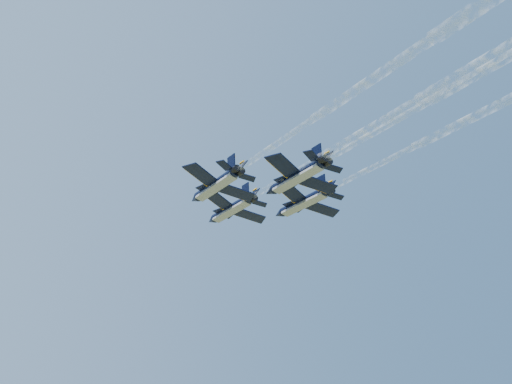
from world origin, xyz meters
TOP-DOWN VIEW (x-y plane):
  - jet_lead at (3.62, 13.64)m, footprint 14.23×18.91m
  - jet_left at (-6.54, 3.76)m, footprint 14.23×18.91m
  - jet_right at (12.65, 1.48)m, footprint 14.23×18.91m
  - jet_slot at (2.61, -8.26)m, footprint 14.23×18.91m

SIDE VIEW (x-z plane):
  - jet_lead at x=3.62m, z-range 104.40..109.72m
  - jet_left at x=-6.54m, z-range 104.40..109.72m
  - jet_right at x=12.65m, z-range 104.40..109.72m
  - jet_slot at x=2.61m, z-range 104.40..109.72m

